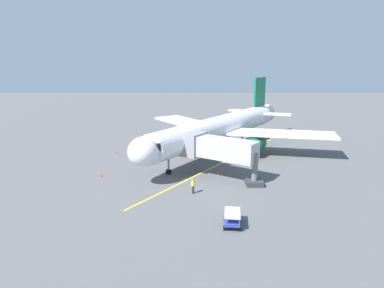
{
  "coord_description": "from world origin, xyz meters",
  "views": [
    {
      "loc": [
        4.74,
        55.07,
        14.37
      ],
      "look_at": [
        5.15,
        7.55,
        3.0
      ],
      "focal_mm": 32.15,
      "sensor_mm": 36.0,
      "label": 1
    }
  ],
  "objects_px": {
    "airplane": "(221,128)",
    "ground_crew_marshaller": "(193,186)",
    "baggage_cart_near_nose": "(232,219)",
    "safety_cone_nose_right": "(218,173)",
    "jet_bridge": "(214,148)",
    "safety_cone_nose_left": "(115,151)",
    "safety_cone_wing_port": "(100,175)"
  },
  "relations": [
    {
      "from": "airplane",
      "to": "ground_crew_marshaller",
      "type": "xyz_separation_m",
      "value": [
        4.34,
        18.2,
        -3.12
      ]
    },
    {
      "from": "baggage_cart_near_nose",
      "to": "safety_cone_nose_right",
      "type": "xyz_separation_m",
      "value": [
        0.29,
        -14.39,
        -0.38
      ]
    },
    {
      "from": "jet_bridge",
      "to": "ground_crew_marshaller",
      "type": "distance_m",
      "value": 7.0
    },
    {
      "from": "jet_bridge",
      "to": "safety_cone_nose_right",
      "type": "distance_m",
      "value": 3.64
    },
    {
      "from": "safety_cone_nose_left",
      "to": "safety_cone_wing_port",
      "type": "distance_m",
      "value": 12.03
    },
    {
      "from": "safety_cone_nose_left",
      "to": "safety_cone_wing_port",
      "type": "relative_size",
      "value": 1.0
    },
    {
      "from": "airplane",
      "to": "ground_crew_marshaller",
      "type": "height_order",
      "value": "airplane"
    },
    {
      "from": "airplane",
      "to": "ground_crew_marshaller",
      "type": "distance_m",
      "value": 18.96
    },
    {
      "from": "airplane",
      "to": "ground_crew_marshaller",
      "type": "bearing_deg",
      "value": 76.58
    },
    {
      "from": "baggage_cart_near_nose",
      "to": "safety_cone_nose_left",
      "type": "xyz_separation_m",
      "value": [
        16.44,
        -25.44,
        -0.38
      ]
    },
    {
      "from": "ground_crew_marshaller",
      "to": "safety_cone_nose_right",
      "type": "relative_size",
      "value": 3.11
    },
    {
      "from": "safety_cone_nose_left",
      "to": "jet_bridge",
      "type": "bearing_deg",
      "value": 142.58
    },
    {
      "from": "safety_cone_wing_port",
      "to": "ground_crew_marshaller",
      "type": "bearing_deg",
      "value": 154.69
    },
    {
      "from": "airplane",
      "to": "jet_bridge",
      "type": "height_order",
      "value": "airplane"
    },
    {
      "from": "jet_bridge",
      "to": "ground_crew_marshaller",
      "type": "bearing_deg",
      "value": 65.9
    },
    {
      "from": "jet_bridge",
      "to": "ground_crew_marshaller",
      "type": "xyz_separation_m",
      "value": [
        2.61,
        5.82,
        -2.88
      ]
    },
    {
      "from": "ground_crew_marshaller",
      "to": "safety_cone_wing_port",
      "type": "bearing_deg",
      "value": -25.31
    },
    {
      "from": "ground_crew_marshaller",
      "to": "baggage_cart_near_nose",
      "type": "height_order",
      "value": "ground_crew_marshaller"
    },
    {
      "from": "airplane",
      "to": "safety_cone_wing_port",
      "type": "distance_m",
      "value": 20.92
    },
    {
      "from": "airplane",
      "to": "baggage_cart_near_nose",
      "type": "height_order",
      "value": "airplane"
    },
    {
      "from": "baggage_cart_near_nose",
      "to": "safety_cone_nose_left",
      "type": "bearing_deg",
      "value": -57.12
    },
    {
      "from": "safety_cone_nose_left",
      "to": "safety_cone_nose_right",
      "type": "xyz_separation_m",
      "value": [
        -16.16,
        11.05,
        0.0
      ]
    },
    {
      "from": "airplane",
      "to": "baggage_cart_near_nose",
      "type": "relative_size",
      "value": 13.0
    },
    {
      "from": "ground_crew_marshaller",
      "to": "safety_cone_wing_port",
      "type": "height_order",
      "value": "ground_crew_marshaller"
    },
    {
      "from": "ground_crew_marshaller",
      "to": "safety_cone_nose_left",
      "type": "bearing_deg",
      "value": -53.91
    },
    {
      "from": "ground_crew_marshaller",
      "to": "safety_cone_wing_port",
      "type": "distance_m",
      "value": 13.28
    },
    {
      "from": "ground_crew_marshaller",
      "to": "safety_cone_nose_right",
      "type": "xyz_separation_m",
      "value": [
        -3.28,
        -6.62,
        -0.61
      ]
    },
    {
      "from": "safety_cone_nose_left",
      "to": "safety_cone_nose_right",
      "type": "distance_m",
      "value": 19.57
    },
    {
      "from": "jet_bridge",
      "to": "safety_cone_nose_right",
      "type": "bearing_deg",
      "value": -130.16
    },
    {
      "from": "airplane",
      "to": "safety_cone_nose_left",
      "type": "xyz_separation_m",
      "value": [
        17.22,
        0.53,
        -3.73
      ]
    },
    {
      "from": "baggage_cart_near_nose",
      "to": "safety_cone_nose_right",
      "type": "relative_size",
      "value": 4.97
    },
    {
      "from": "ground_crew_marshaller",
      "to": "jet_bridge",
      "type": "bearing_deg",
      "value": -114.1
    }
  ]
}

